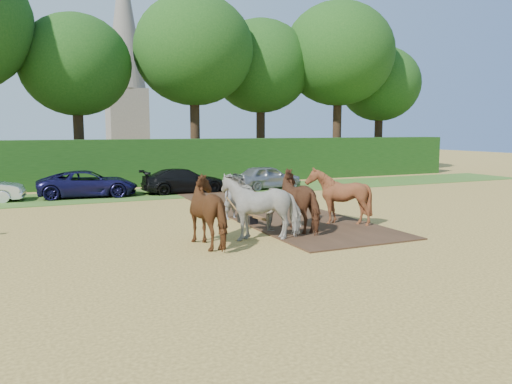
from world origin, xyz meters
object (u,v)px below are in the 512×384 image
Objects in this scene: parked_cars at (99,184)px; church at (125,53)px; plough_team at (281,203)px; spectator_near at (273,209)px.

parked_cars is 43.96m from church.
parked_cars is at bearing 110.15° from plough_team.
plough_team is 0.29× the size of parked_cars.
plough_team is 55.24m from church.
spectator_near is 0.06× the size of parked_cars.
plough_team is 0.27× the size of church.
spectator_near is 0.69m from plough_team.
church is at bearing 25.10° from spectator_near.
spectator_near is 0.21× the size of plough_team.
plough_team reaches higher than parked_cars.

